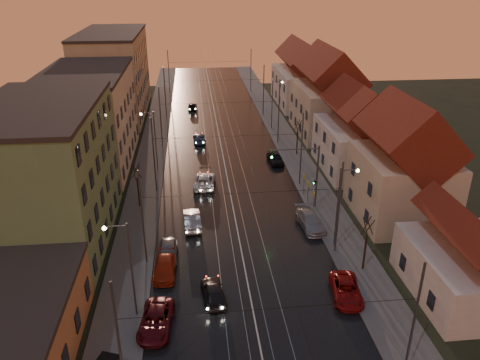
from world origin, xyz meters
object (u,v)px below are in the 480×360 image
object	(u,v)px
driving_car_1	(192,220)
driving_car_2	(205,181)
street_lamp_1	(341,200)
parked_left_1	(156,320)
street_lamp_0	(126,262)
parked_left_2	(165,267)
traffic_light_mast	(308,169)
parked_right_2	(275,158)
parked_right_1	(310,221)
street_lamp_3	(274,100)
street_lamp_2	(153,136)
parked_right_0	(346,290)
driving_car_3	(199,138)
driving_car_4	(192,106)
parked_left_3	(168,251)
driving_car_0	(213,292)

from	to	relation	value
driving_car_1	driving_car_2	size ratio (longest dim) A/B	0.90
street_lamp_1	parked_left_1	xyz separation A→B (m)	(-16.35, -9.48, -4.21)
street_lamp_0	parked_left_2	distance (m)	7.09
traffic_light_mast	parked_right_2	bearing A→B (deg)	94.98
driving_car_2	parked_right_2	size ratio (longest dim) A/B	1.22
traffic_light_mast	parked_right_1	xyz separation A→B (m)	(-0.57, -4.25, -3.85)
street_lamp_3	parked_left_1	xyz separation A→B (m)	(-16.35, -45.48, -4.21)
driving_car_2	driving_car_1	bearing A→B (deg)	87.13
street_lamp_2	driving_car_2	world-z (taller)	street_lamp_2
driving_car_1	parked_right_0	xyz separation A→B (m)	(12.09, -12.53, -0.12)
driving_car_3	driving_car_4	distance (m)	18.25
parked_right_0	parked_right_2	distance (m)	28.66
street_lamp_1	traffic_light_mast	bearing A→B (deg)	97.91
street_lamp_2	driving_car_3	xyz separation A→B (m)	(5.95, 10.77, -4.24)
parked_right_0	driving_car_1	bearing A→B (deg)	141.51
parked_left_1	parked_left_3	distance (m)	9.19
street_lamp_0	driving_car_4	distance (m)	57.38
parked_left_3	driving_car_2	bearing A→B (deg)	76.51
street_lamp_1	street_lamp_2	size ratio (longest dim) A/B	1.00
driving_car_4	driving_car_3	bearing A→B (deg)	95.14
street_lamp_0	parked_left_1	size ratio (longest dim) A/B	1.65
street_lamp_1	parked_left_2	distance (m)	16.78
parked_right_1	parked_right_0	bearing A→B (deg)	-93.55
driving_car_2	street_lamp_2	bearing A→B (deg)	-33.76
parked_left_3	parked_right_2	size ratio (longest dim) A/B	0.99
street_lamp_0	traffic_light_mast	xyz separation A→B (m)	(17.10, 16.00, -0.29)
driving_car_4	parked_right_2	xyz separation A→B (m)	(10.84, -27.76, 0.07)
traffic_light_mast	parked_left_2	xyz separation A→B (m)	(-14.89, -10.76, -3.95)
parked_right_2	traffic_light_mast	bearing A→B (deg)	-89.25
parked_right_1	parked_left_3	bearing A→B (deg)	-168.45
traffic_light_mast	parked_right_0	world-z (taller)	traffic_light_mast
street_lamp_1	traffic_light_mast	xyz separation A→B (m)	(-1.11, 8.00, -0.29)
street_lamp_3	driving_car_0	bearing A→B (deg)	-105.77
street_lamp_0	driving_car_3	world-z (taller)	street_lamp_0
street_lamp_2	driving_car_1	world-z (taller)	street_lamp_2
street_lamp_3	driving_car_0	distance (m)	44.46
driving_car_0	parked_right_1	size ratio (longest dim) A/B	0.79
driving_car_1	parked_left_2	bearing A→B (deg)	69.67
street_lamp_2	driving_car_0	xyz separation A→B (m)	(6.18, -26.60, -4.19)
parked_left_1	parked_right_1	size ratio (longest dim) A/B	0.94
driving_car_2	parked_left_3	size ratio (longest dim) A/B	1.23
traffic_light_mast	parked_right_0	distance (m)	15.91
driving_car_1	parked_left_2	xyz separation A→B (m)	(-2.41, -7.88, -0.12)
street_lamp_3	parked_left_2	xyz separation A→B (m)	(-16.00, -38.76, -4.23)
driving_car_1	parked_left_3	world-z (taller)	driving_car_1
driving_car_4	parked_right_2	distance (m)	29.80
parked_left_1	parked_left_3	world-z (taller)	parked_left_3
driving_car_1	driving_car_4	size ratio (longest dim) A/B	1.21
driving_car_4	parked_left_2	distance (m)	51.84
driving_car_1	parked_right_0	size ratio (longest dim) A/B	0.99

